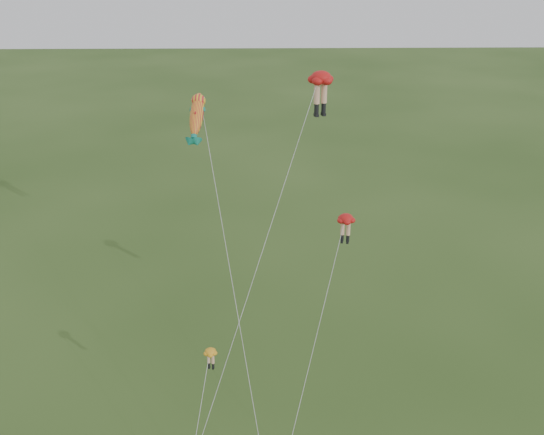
{
  "coord_description": "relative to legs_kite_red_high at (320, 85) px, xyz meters",
  "views": [
    {
      "loc": [
        1.73,
        -28.28,
        28.56
      ],
      "look_at": [
        2.4,
        6.0,
        12.75
      ],
      "focal_mm": 40.0,
      "sensor_mm": 36.0,
      "label": 1
    }
  ],
  "objects": [
    {
      "name": "legs_kite_red_high",
      "position": [
        0.0,
        0.0,
        0.0
      ],
      "size": [
        9.43,
        14.14,
        20.91
      ],
      "rotation": [
        0.0,
        0.0,
        0.41
      ],
      "color": "red",
      "rests_on": "ground"
    },
    {
      "name": "legs_kite_red_mid",
      "position": [
        1.72,
        -2.56,
        -8.81
      ],
      "size": [
        5.04,
        10.1,
        11.97
      ],
      "rotation": [
        0.0,
        0.0,
        -0.25
      ],
      "color": "red",
      "rests_on": "ground"
    },
    {
      "name": "fish_kite",
      "position": [
        -7.63,
        -3.12,
        -1.21
      ],
      "size": [
        4.64,
        11.46,
        20.32
      ],
      "rotation": [
        0.75,
        0.0,
        -0.1
      ],
      "color": "yellow",
      "rests_on": "ground"
    },
    {
      "name": "legs_kite_yellow",
      "position": [
        -6.91,
        -10.72,
        -13.6
      ],
      "size": [
        1.98,
        4.97,
        7.24
      ],
      "rotation": [
        0.0,
        0.0,
        -0.24
      ],
      "color": "orange",
      "rests_on": "ground"
    }
  ]
}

